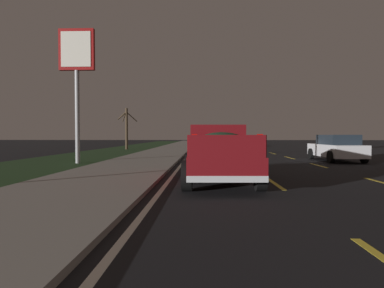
# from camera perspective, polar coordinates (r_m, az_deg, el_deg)

# --- Properties ---
(ground) EXTENTS (144.00, 144.00, 0.00)m
(ground) POSITION_cam_1_polar(r_m,az_deg,el_deg) (27.57, 10.45, -1.61)
(ground) COLOR black
(sidewalk_shoulder) EXTENTS (108.00, 4.00, 0.12)m
(sidewalk_shoulder) POSITION_cam_1_polar(r_m,az_deg,el_deg) (27.50, -5.11, -1.47)
(sidewalk_shoulder) COLOR gray
(sidewalk_shoulder) RESTS_ON ground
(grass_verge) EXTENTS (108.00, 6.00, 0.01)m
(grass_verge) POSITION_cam_1_polar(r_m,az_deg,el_deg) (28.57, -15.11, -1.52)
(grass_verge) COLOR #1E3819
(grass_verge) RESTS_ON ground
(lane_markings) EXTENTS (108.00, 7.04, 0.01)m
(lane_markings) POSITION_cam_1_polar(r_m,az_deg,el_deg) (30.27, 3.83, -1.29)
(lane_markings) COLOR yellow
(lane_markings) RESTS_ON ground
(pickup_truck) EXTENTS (5.49, 2.40, 1.87)m
(pickup_truck) POSITION_cam_1_polar(r_m,az_deg,el_deg) (10.64, 4.68, -1.35)
(pickup_truck) COLOR maroon
(pickup_truck) RESTS_ON ground
(sedan_silver) EXTENTS (4.44, 2.09, 1.54)m
(sedan_silver) POSITION_cam_1_polar(r_m,az_deg,el_deg) (38.37, 3.22, 0.48)
(sedan_silver) COLOR #B2B5BA
(sedan_silver) RESTS_ON ground
(sedan_white) EXTENTS (4.44, 2.09, 1.54)m
(sedan_white) POSITION_cam_1_polar(r_m,az_deg,el_deg) (20.64, 24.09, -0.61)
(sedan_white) COLOR silver
(sedan_white) RESTS_ON ground
(gas_price_sign) EXTENTS (0.27, 1.90, 7.19)m
(gas_price_sign) POSITION_cam_1_polar(r_m,az_deg,el_deg) (18.85, -19.66, 13.42)
(gas_price_sign) COLOR #99999E
(gas_price_sign) RESTS_ON ground
(bare_tree_far) EXTENTS (1.60, 2.02, 4.38)m
(bare_tree_far) POSITION_cam_1_polar(r_m,az_deg,el_deg) (35.09, -11.49, 2.98)
(bare_tree_far) COLOR #423323
(bare_tree_far) RESTS_ON ground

